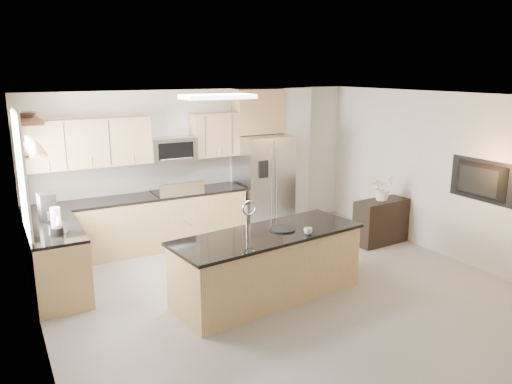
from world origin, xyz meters
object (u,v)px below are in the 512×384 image
cup (308,231)px  television (478,181)px  coffee_maker (47,208)px  range (177,218)px  refrigerator (264,184)px  island (268,265)px  platter (282,229)px  flower_vase (383,181)px  bowl (25,114)px  blender (56,223)px  credenza (381,222)px  kettle (59,223)px  microwave (172,149)px

cup → television: bearing=-6.5°
cup → coffee_maker: size_ratio=0.28×
range → coffee_maker: coffee_maker is taller
refrigerator → island: 2.84m
coffee_maker → cup: bearing=-36.2°
platter → flower_vase: bearing=19.4°
range → flower_vase: bearing=-27.5°
island → flower_vase: flower_vase is taller
cup → bowl: 3.89m
refrigerator → blender: 3.99m
island → cup: bearing=-41.3°
refrigerator → island: (-1.33, -2.47, -0.45)m
island → cup: (0.42, -0.29, 0.48)m
flower_vase → television: television is taller
range → refrigerator: 1.71m
credenza → bowl: (-5.35, 0.80, 2.00)m
range → blender: 2.60m
refrigerator → kettle: refrigerator is taller
cup → blender: blender is taller
island → television: 3.36m
microwave → credenza: (3.10, -1.74, -1.25)m
kettle → coffee_maker: size_ratio=0.65×
kettle → coffee_maker: 0.59m
kettle → bowl: (-0.23, 0.48, 1.35)m
blender → flower_vase: bearing=-1.8°
island → television: (3.18, -0.60, 0.90)m
credenza → blender: bearing=174.7°
microwave → coffee_maker: 2.32m
credenza → coffee_maker: coffee_maker is taller
cup → microwave: bearing=104.5°
cup → island: bearing=145.7°
refrigerator → kettle: 3.89m
cup → bowl: bearing=146.5°
range → flower_vase: size_ratio=1.72×
flower_vase → cup: bearing=-152.9°
microwave → refrigerator: size_ratio=0.43×
range → blender: blender is taller
microwave → television: 4.79m
island → credenza: 2.91m
range → platter: bearing=-77.3°
cup → blender: (-2.83, 1.36, 0.15)m
range → microwave: (0.00, 0.12, 1.16)m
refrigerator → platter: (-1.10, -2.46, 0.00)m
refrigerator → television: bearing=-59.0°
credenza → platter: (-2.54, -0.88, 0.51)m
credenza → kettle: size_ratio=3.86×
blender → kettle: 0.16m
bowl → island: bearing=-33.4°
microwave → island: size_ratio=0.29×
range → credenza: 3.50m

